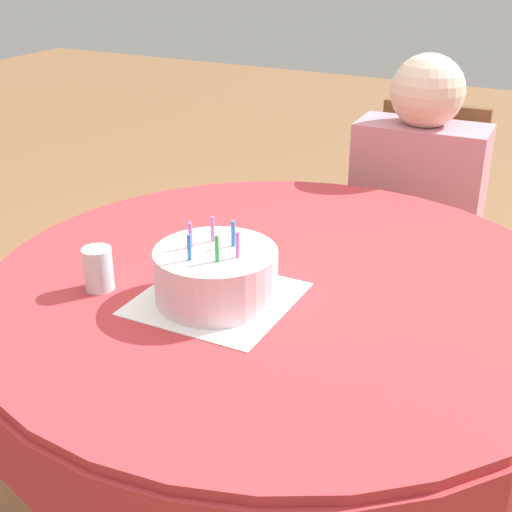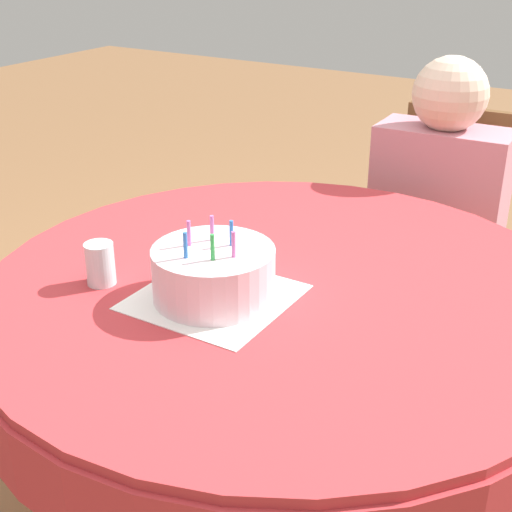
% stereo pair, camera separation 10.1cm
% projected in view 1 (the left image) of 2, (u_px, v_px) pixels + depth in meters
% --- Properties ---
extents(dining_table, '(1.29, 1.29, 0.78)m').
position_uv_depth(dining_table, '(281.00, 315.00, 1.55)').
color(dining_table, '#BC3338').
rests_on(dining_table, ground_plane).
extents(chair, '(0.39, 0.39, 0.94)m').
position_uv_depth(chair, '(416.00, 244.00, 2.37)').
color(chair, brown).
rests_on(chair, ground_plane).
extents(person, '(0.40, 0.30, 1.12)m').
position_uv_depth(person, '(415.00, 200.00, 2.22)').
color(person, beige).
rests_on(person, ground_plane).
extents(napkin, '(0.30, 0.30, 0.00)m').
position_uv_depth(napkin, '(217.00, 299.00, 1.43)').
color(napkin, white).
rests_on(napkin, dining_table).
extents(birthday_cake, '(0.25, 0.25, 0.16)m').
position_uv_depth(birthday_cake, '(216.00, 275.00, 1.41)').
color(birthday_cake, silver).
rests_on(birthday_cake, dining_table).
extents(drinking_glass, '(0.06, 0.06, 0.09)m').
position_uv_depth(drinking_glass, '(98.00, 269.00, 1.45)').
color(drinking_glass, silver).
rests_on(drinking_glass, dining_table).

